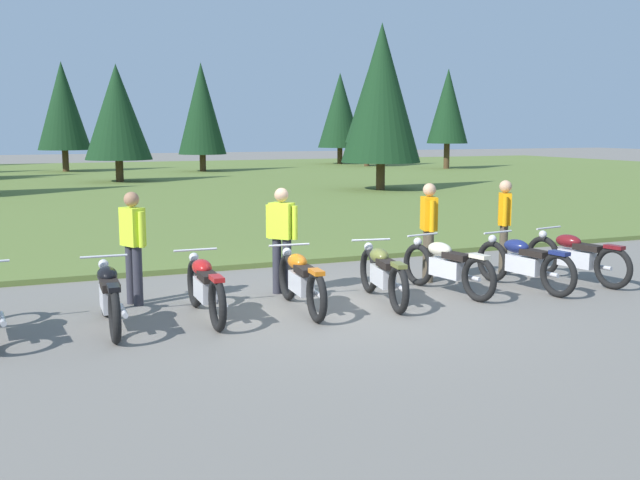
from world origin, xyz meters
TOP-DOWN VIEW (x-y plane):
  - ground_plane at (0.00, 0.00)m, footprint 140.00×140.00m
  - grass_moorland at (0.00, 25.30)m, footprint 80.00×44.00m
  - forest_treeline at (0.63, 31.39)m, footprint 41.73×29.89m
  - motorcycle_black at (-3.19, 0.01)m, footprint 0.62×2.10m
  - motorcycle_red at (-1.92, 0.07)m, footprint 0.62×2.10m
  - motorcycle_orange at (-0.55, -0.02)m, footprint 0.62×2.10m
  - motorcycle_olive at (0.75, -0.02)m, footprint 0.62×2.09m
  - motorcycle_cream at (1.98, 0.16)m, footprint 0.69×2.09m
  - motorcycle_navy at (3.29, -0.06)m, footprint 0.67×2.09m
  - motorcycle_maroon at (4.46, 0.06)m, footprint 0.72×2.08m
  - rider_in_hivis_vest at (-0.44, 1.09)m, footprint 0.40×0.44m
  - rider_with_back_turned at (3.80, 1.18)m, footprint 0.39×0.47m
  - rider_near_row_end at (2.18, 1.07)m, footprint 0.32×0.53m
  - rider_checking_bike at (-2.69, 1.25)m, footprint 0.35×0.51m

SIDE VIEW (x-z plane):
  - ground_plane at x=0.00m, z-range 0.00..0.00m
  - grass_moorland at x=0.00m, z-range 0.00..0.10m
  - motorcycle_black at x=-3.19m, z-range 0.00..0.88m
  - motorcycle_red at x=-1.92m, z-range 0.00..0.88m
  - motorcycle_orange at x=-0.55m, z-range 0.00..0.88m
  - motorcycle_olive at x=0.75m, z-range 0.00..0.88m
  - motorcycle_cream at x=1.98m, z-range 0.00..0.88m
  - motorcycle_navy at x=3.29m, z-range 0.00..0.88m
  - motorcycle_maroon at x=4.46m, z-range 0.00..0.88m
  - rider_in_hivis_vest at x=-0.44m, z-range 0.11..1.78m
  - rider_with_back_turned at x=3.80m, z-range 0.11..1.78m
  - rider_near_row_end at x=2.18m, z-range 0.11..1.78m
  - rider_checking_bike at x=-2.69m, z-range 0.11..1.78m
  - forest_treeline at x=0.63m, z-range -0.14..8.14m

